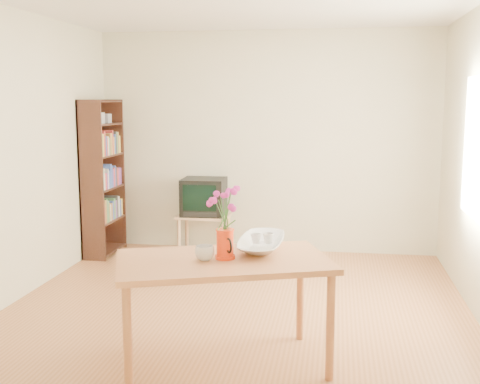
% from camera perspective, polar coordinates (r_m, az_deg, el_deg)
% --- Properties ---
extents(room, '(4.50, 4.50, 4.50)m').
position_cam_1_polar(room, '(4.92, -0.22, 2.95)').
color(room, '#955A35').
rests_on(room, ground).
extents(table, '(1.59, 1.23, 0.75)m').
position_cam_1_polar(table, '(4.05, -1.60, -7.45)').
color(table, '#A86239').
rests_on(table, ground).
extents(tv_stand, '(0.60, 0.45, 0.46)m').
position_cam_1_polar(tv_stand, '(7.10, -3.42, -2.73)').
color(tv_stand, tan).
rests_on(tv_stand, ground).
extents(bookshelf, '(0.28, 0.70, 1.80)m').
position_cam_1_polar(bookshelf, '(7.16, -12.84, 0.84)').
color(bookshelf, black).
rests_on(bookshelf, ground).
extents(pitcher, '(0.14, 0.20, 0.20)m').
position_cam_1_polar(pitcher, '(4.01, -1.41, -5.05)').
color(pitcher, red).
rests_on(pitcher, table).
extents(flowers, '(0.23, 0.23, 0.33)m').
position_cam_1_polar(flowers, '(3.96, -1.45, -1.36)').
color(flowers, '#C62E9E').
rests_on(flowers, pitcher).
extents(mug, '(0.17, 0.17, 0.10)m').
position_cam_1_polar(mug, '(3.98, -3.38, -5.80)').
color(mug, white).
rests_on(mug, table).
extents(bowl, '(0.47, 0.47, 0.44)m').
position_cam_1_polar(bowl, '(4.25, 2.06, -2.53)').
color(bowl, white).
rests_on(bowl, table).
extents(teacup_a, '(0.09, 0.09, 0.06)m').
position_cam_1_polar(teacup_a, '(4.27, 1.53, -3.11)').
color(teacup_a, white).
rests_on(teacup_a, bowl).
extents(teacup_b, '(0.09, 0.09, 0.06)m').
position_cam_1_polar(teacup_b, '(4.28, 2.69, -3.08)').
color(teacup_b, white).
rests_on(teacup_b, bowl).
extents(television, '(0.50, 0.47, 0.43)m').
position_cam_1_polar(television, '(7.07, -3.42, -0.38)').
color(television, black).
rests_on(television, tv_stand).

